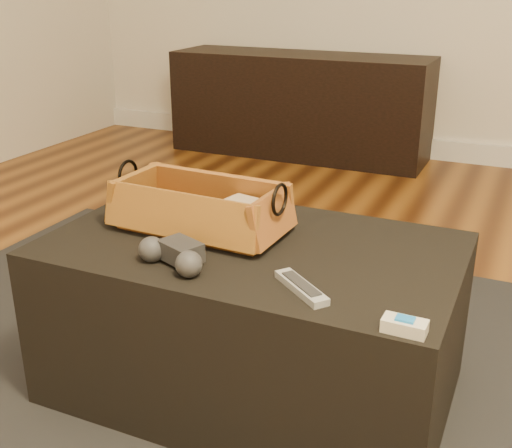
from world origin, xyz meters
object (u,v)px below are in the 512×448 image
at_px(game_controller, 174,254).
at_px(silver_remote, 301,287).
at_px(cream_gadget, 405,326).
at_px(wicker_basket, 200,210).
at_px(media_cabinet, 300,105).
at_px(tv_remote, 190,220).
at_px(ottoman, 252,318).

bearing_deg(game_controller, silver_remote, 1.16).
bearing_deg(cream_gadget, wicker_basket, 153.67).
xyz_separation_m(silver_remote, cream_gadget, (0.23, -0.08, 0.00)).
bearing_deg(game_controller, media_cabinet, 104.51).
distance_m(tv_remote, cream_gadget, 0.67).
bearing_deg(silver_remote, cream_gadget, -18.20).
bearing_deg(tv_remote, wicker_basket, 30.87).
distance_m(media_cabinet, silver_remote, 2.70).
relative_size(media_cabinet, silver_remote, 10.21).
relative_size(media_cabinet, wicker_basket, 3.36).
bearing_deg(tv_remote, game_controller, -72.49).
bearing_deg(media_cabinet, game_controller, -75.49).
height_order(tv_remote, game_controller, game_controller).
height_order(game_controller, silver_remote, game_controller).
bearing_deg(media_cabinet, ottoman, -72.04).
relative_size(media_cabinet, cream_gadget, 18.69).
bearing_deg(game_controller, cream_gadget, -7.46).
height_order(ottoman, silver_remote, silver_remote).
relative_size(wicker_basket, cream_gadget, 5.56).
bearing_deg(tv_remote, media_cabinet, 100.45).
height_order(tv_remote, cream_gadget, tv_remote).
relative_size(silver_remote, cream_gadget, 1.83).
bearing_deg(cream_gadget, game_controller, 172.54).
bearing_deg(silver_remote, media_cabinet, 110.77).
bearing_deg(wicker_basket, media_cabinet, 104.55).
height_order(tv_remote, silver_remote, tv_remote).
distance_m(media_cabinet, game_controller, 2.61).
bearing_deg(media_cabinet, tv_remote, -76.08).
distance_m(tv_remote, wicker_basket, 0.04).
bearing_deg(ottoman, tv_remote, 176.87).
height_order(media_cabinet, game_controller, media_cabinet).
bearing_deg(tv_remote, ottoman, -6.60).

